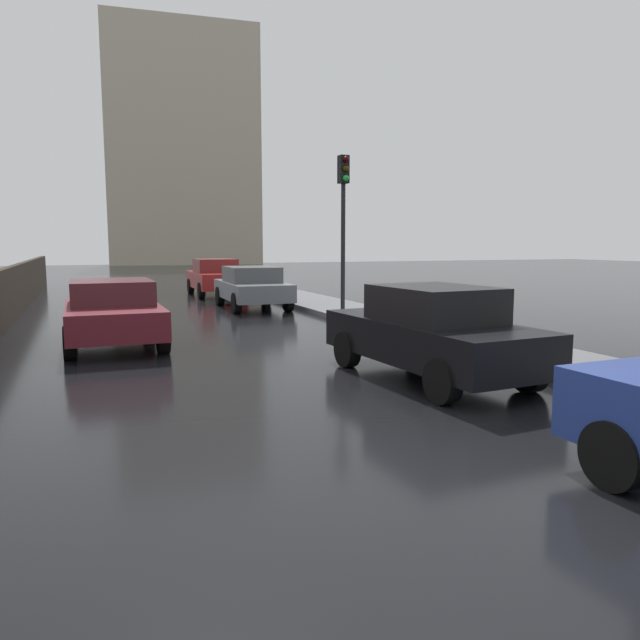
{
  "coord_description": "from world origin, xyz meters",
  "views": [
    {
      "loc": [
        -2.41,
        -3.99,
        2.12
      ],
      "look_at": [
        1.18,
        5.07,
        0.87
      ],
      "focal_mm": 33.52,
      "sensor_mm": 36.0,
      "label": 1
    }
  ],
  "objects_px": {
    "car_maroon_near_kerb": "(113,312)",
    "car_black_far_lane": "(431,332)",
    "car_red_behind_camera": "(215,277)",
    "traffic_light": "(344,205)",
    "car_grey_mid_road": "(252,286)"
  },
  "relations": [
    {
      "from": "car_grey_mid_road",
      "to": "car_black_far_lane",
      "type": "relative_size",
      "value": 0.98
    },
    {
      "from": "car_maroon_near_kerb",
      "to": "car_grey_mid_road",
      "type": "distance_m",
      "value": 7.62
    },
    {
      "from": "car_black_far_lane",
      "to": "car_red_behind_camera",
      "type": "bearing_deg",
      "value": 86.09
    },
    {
      "from": "car_grey_mid_road",
      "to": "car_red_behind_camera",
      "type": "xyz_separation_m",
      "value": [
        -0.11,
        5.3,
        0.04
      ]
    },
    {
      "from": "car_grey_mid_road",
      "to": "traffic_light",
      "type": "xyz_separation_m",
      "value": [
        1.59,
        -3.83,
        2.44
      ]
    },
    {
      "from": "car_maroon_near_kerb",
      "to": "car_black_far_lane",
      "type": "relative_size",
      "value": 0.94
    },
    {
      "from": "car_maroon_near_kerb",
      "to": "traffic_light",
      "type": "relative_size",
      "value": 0.9
    },
    {
      "from": "car_grey_mid_road",
      "to": "car_maroon_near_kerb",
      "type": "bearing_deg",
      "value": -125.87
    },
    {
      "from": "car_maroon_near_kerb",
      "to": "car_red_behind_camera",
      "type": "bearing_deg",
      "value": -112.13
    },
    {
      "from": "traffic_light",
      "to": "car_grey_mid_road",
      "type": "bearing_deg",
      "value": 112.54
    },
    {
      "from": "car_maroon_near_kerb",
      "to": "traffic_light",
      "type": "xyz_separation_m",
      "value": [
        6.21,
        2.22,
        2.45
      ]
    },
    {
      "from": "car_black_far_lane",
      "to": "traffic_light",
      "type": "distance_m",
      "value": 7.87
    },
    {
      "from": "car_red_behind_camera",
      "to": "traffic_light",
      "type": "xyz_separation_m",
      "value": [
        1.7,
        -9.13,
        2.41
      ]
    },
    {
      "from": "car_red_behind_camera",
      "to": "traffic_light",
      "type": "height_order",
      "value": "traffic_light"
    },
    {
      "from": "car_maroon_near_kerb",
      "to": "car_grey_mid_road",
      "type": "height_order",
      "value": "car_maroon_near_kerb"
    }
  ]
}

